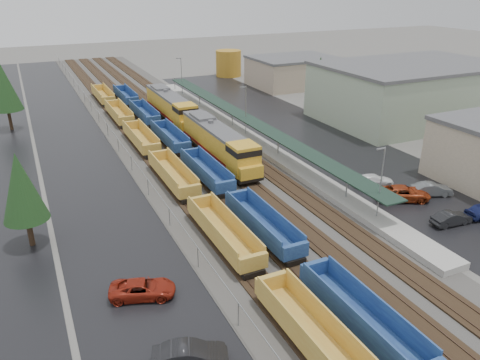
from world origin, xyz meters
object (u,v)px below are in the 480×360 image
object	(u,v)px
well_string_blue	(206,172)
parked_car_east_b	(404,193)
parked_car_east_c	(374,180)
parked_car_west_c	(143,289)
well_string_yellow	(173,175)
parked_car_east_e	(432,189)
locomotive_lead	(219,143)
locomotive_trail	(171,107)
storage_tank	(229,63)
parked_car_west_b	(190,356)
parked_car_east_a	(451,218)

from	to	relation	value
well_string_blue	parked_car_east_b	bearing A→B (deg)	-39.28
parked_car_east_c	parked_car_east_b	bearing A→B (deg)	-156.27
parked_car_west_c	parked_car_east_b	size ratio (longest dim) A/B	0.86
well_string_yellow	parked_car_east_c	size ratio (longest dim) A/B	22.20
well_string_yellow	parked_car_east_e	xyz separation A→B (m)	(25.37, -15.53, -0.40)
locomotive_lead	parked_car_east_b	distance (m)	24.12
locomotive_trail	parked_car_east_c	world-z (taller)	locomotive_trail
parked_car_east_e	parked_car_west_c	bearing A→B (deg)	119.27
storage_tank	parked_car_east_b	world-z (taller)	storage_tank
parked_car_east_b	parked_car_east_c	size ratio (longest dim) A/B	1.24
locomotive_lead	parked_car_west_b	world-z (taller)	locomotive_lead
storage_tank	parked_car_west_b	bearing A→B (deg)	-115.37
well_string_yellow	parked_car_east_c	world-z (taller)	well_string_yellow
parked_car_west_b	parked_car_east_b	world-z (taller)	parked_car_east_b
parked_car_east_a	parked_car_east_b	size ratio (longest dim) A/B	0.72
parked_car_west_b	parked_car_east_e	xyz separation A→B (m)	(33.15, 12.38, -0.05)
well_string_yellow	parked_car_east_b	xyz separation A→B (m)	(21.65, -15.09, -0.34)
parked_car_west_c	parked_car_east_a	xyz separation A→B (m)	(30.59, -1.72, -0.01)
locomotive_lead	well_string_yellow	xyz separation A→B (m)	(-8.00, -4.73, -1.39)
parked_car_east_a	parked_car_east_b	world-z (taller)	parked_car_east_b
parked_car_east_c	parked_car_east_e	bearing A→B (deg)	-121.18
parked_car_west_b	parked_car_east_b	distance (m)	32.10
well_string_yellow	well_string_blue	size ratio (longest dim) A/B	1.04
well_string_yellow	parked_car_west_c	xyz separation A→B (m)	(-8.72, -19.74, -0.45)
well_string_yellow	parked_car_west_b	size ratio (longest dim) A/B	21.62
locomotive_lead	parked_car_west_b	size ratio (longest dim) A/B	4.40
storage_tank	parked_car_west_b	size ratio (longest dim) A/B	1.31
parked_car_east_a	well_string_yellow	bearing A→B (deg)	50.05
locomotive_trail	parked_car_east_a	distance (m)	49.22
well_string_yellow	parked_car_west_b	bearing A→B (deg)	-105.58
parked_car_east_b	well_string_yellow	bearing A→B (deg)	79.86
locomotive_lead	parked_car_east_c	world-z (taller)	locomotive_lead
parked_car_east_a	parked_car_east_e	bearing A→B (deg)	-26.01
well_string_yellow	parked_car_west_c	bearing A→B (deg)	-113.83
parked_car_east_c	parked_car_east_e	world-z (taller)	parked_car_east_e
parked_car_west_c	parked_car_east_e	xyz separation A→B (m)	(34.09, 4.21, 0.04)
well_string_blue	parked_car_west_c	bearing A→B (deg)	-123.68
parked_car_west_c	parked_car_east_a	size ratio (longest dim) A/B	1.20
locomotive_trail	parked_car_east_e	xyz separation A→B (m)	(17.37, -41.26, -1.79)
locomotive_lead	well_string_yellow	distance (m)	9.40
locomotive_trail	parked_car_west_c	xyz separation A→B (m)	(-16.72, -45.47, -1.84)
parked_car_east_a	parked_car_east_e	world-z (taller)	parked_car_east_e
parked_car_west_c	parked_car_east_a	bearing A→B (deg)	-73.94
well_string_blue	parked_car_east_a	world-z (taller)	well_string_blue
locomotive_lead	parked_car_east_c	bearing A→B (deg)	-49.20
storage_tank	parked_car_west_c	size ratio (longest dim) A/B	1.26
locomotive_lead	well_string_yellow	bearing A→B (deg)	-149.41
parked_car_east_a	parked_car_east_c	distance (m)	10.84
parked_car_west_c	parked_car_west_b	bearing A→B (deg)	-154.18
storage_tank	well_string_blue	bearing A→B (deg)	-116.26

